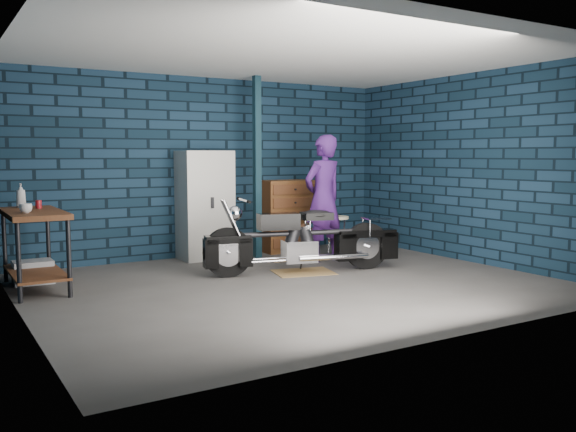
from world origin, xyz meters
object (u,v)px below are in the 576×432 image
at_px(person, 323,198).
at_px(locker, 205,205).
at_px(motorcycle, 304,235).
at_px(shop_stool, 337,237).
at_px(storage_bin, 33,272).
at_px(workbench, 35,250).
at_px(tool_chest, 287,216).

bearing_deg(person, locker, -45.83).
height_order(motorcycle, locker, locker).
distance_m(locker, shop_stool, 2.04).
xyz_separation_m(person, locker, (-1.40, 1.04, -0.11)).
relative_size(person, storage_bin, 4.09).
bearing_deg(locker, person, -36.41).
bearing_deg(storage_bin, person, -6.90).
bearing_deg(locker, motorcycle, -68.01).
relative_size(motorcycle, person, 1.23).
height_order(workbench, person, person).
bearing_deg(shop_stool, motorcycle, -144.56).
distance_m(motorcycle, person, 1.05).
xyz_separation_m(workbench, motorcycle, (3.18, -0.74, 0.04)).
xyz_separation_m(motorcycle, storage_bin, (-3.16, 1.09, -0.36)).
distance_m(workbench, motorcycle, 3.26).
bearing_deg(storage_bin, tool_chest, 8.24).
relative_size(person, locker, 1.14).
height_order(motorcycle, person, person).
distance_m(motorcycle, tool_chest, 1.82).
bearing_deg(person, shop_stool, -165.82).
bearing_deg(tool_chest, locker, 180.00).
xyz_separation_m(storage_bin, locker, (2.49, 0.57, 0.66)).
distance_m(storage_bin, shop_stool, 4.27).
distance_m(motorcycle, shop_stool, 1.37).
bearing_deg(person, storage_bin, -16.32).
relative_size(workbench, tool_chest, 1.23).
bearing_deg(storage_bin, workbench, -93.20).
xyz_separation_m(storage_bin, shop_stool, (4.26, -0.31, 0.17)).
relative_size(motorcycle, tool_chest, 1.97).
relative_size(motorcycle, locker, 1.40).
bearing_deg(tool_chest, shop_stool, -67.95).
xyz_separation_m(person, storage_bin, (-3.89, 0.47, -0.77)).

